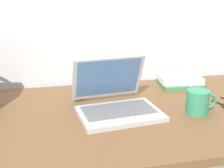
# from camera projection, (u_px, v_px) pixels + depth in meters

# --- Properties ---
(desk) EXTENTS (1.60, 0.76, 0.03)m
(desk) POSITION_uv_depth(u_px,v_px,m) (106.00, 117.00, 1.16)
(desk) COLOR brown
(desk) RESTS_ON ground
(laptop) EXTENTS (0.33, 0.33, 0.21)m
(laptop) POSITION_uv_depth(u_px,v_px,m) (115.00, 100.00, 1.16)
(laptop) COLOR #B2B5BA
(laptop) RESTS_ON desk
(coffee_mug) EXTENTS (0.13, 0.09, 0.09)m
(coffee_mug) POSITION_uv_depth(u_px,v_px,m) (198.00, 102.00, 1.14)
(coffee_mug) COLOR #338C66
(coffee_mug) RESTS_ON desk
(remote_control_near) EXTENTS (0.07, 0.17, 0.02)m
(remote_control_near) POSITION_uv_depth(u_px,v_px,m) (81.00, 91.00, 1.37)
(remote_control_near) COLOR black
(remote_control_near) RESTS_ON desk
(book_stack) EXTENTS (0.21, 0.17, 0.05)m
(book_stack) POSITION_uv_depth(u_px,v_px,m) (180.00, 81.00, 1.47)
(book_stack) COLOR #3F7F4C
(book_stack) RESTS_ON desk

